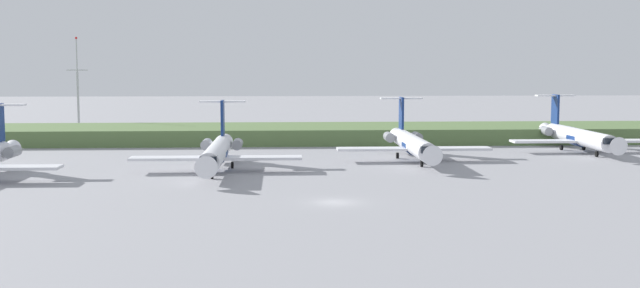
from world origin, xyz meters
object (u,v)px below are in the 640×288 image
at_px(regional_jet_fifth, 577,136).
at_px(antenna_mast, 78,93).
at_px(regional_jet_third, 217,152).
at_px(regional_jet_fourth, 412,143).

relative_size(regional_jet_fifth, antenna_mast, 1.54).
bearing_deg(regional_jet_fifth, antenna_mast, 155.83).
height_order(regional_jet_third, regional_jet_fifth, same).
relative_size(regional_jet_fourth, antenna_mast, 1.54).
xyz_separation_m(regional_jet_third, antenna_mast, (-34.33, 61.36, 5.88)).
bearing_deg(antenna_mast, regional_jet_third, -60.78).
distance_m(regional_jet_fourth, antenna_mast, 81.22).
relative_size(regional_jet_third, regional_jet_fourth, 1.00).
bearing_deg(regional_jet_fourth, regional_jet_fifth, 19.19).
distance_m(regional_jet_fourth, regional_jet_fifth, 30.99).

